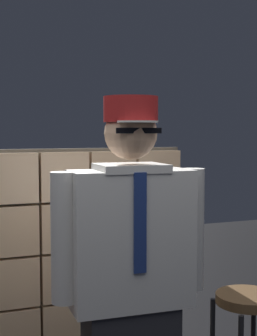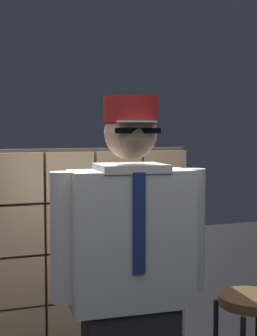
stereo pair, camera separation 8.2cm
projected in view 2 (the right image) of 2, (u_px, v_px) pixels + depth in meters
The scene contains 3 objects.
glass_block_wall at pixel (45, 278), 3.08m from camera, with size 1.90×0.10×1.59m.
standing_person at pixel (131, 290), 2.29m from camera, with size 0.73×0.32×1.83m.
bar_stool at pixel (251, 335), 2.63m from camera, with size 0.34×0.34×0.82m.
Camera 2 is at (-0.53, -1.85, 1.68)m, focal length 53.68 mm.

